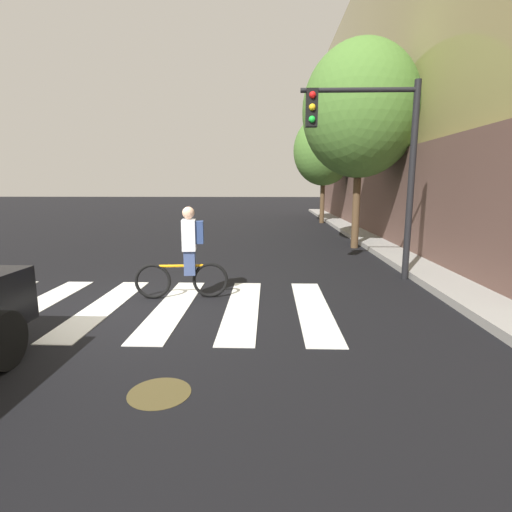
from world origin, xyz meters
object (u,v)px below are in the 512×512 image
manhole_cover (159,393)px  traffic_light_near (374,147)px  street_tree_near (360,110)px  street_tree_mid (324,151)px  cyclist (188,253)px  fire_hydrant (435,236)px

manhole_cover → traffic_light_near: traffic_light_near is taller
street_tree_near → street_tree_mid: street_tree_near is taller
cyclist → manhole_cover: bearing=-83.6°
manhole_cover → fire_hydrant: fire_hydrant is taller
manhole_cover → fire_hydrant: size_ratio=0.82×
manhole_cover → cyclist: 3.52m
traffic_light_near → street_tree_near: bearing=81.7°
cyclist → fire_hydrant: cyclist is taller
manhole_cover → traffic_light_near: (3.31, 5.02, 2.86)m
fire_hydrant → street_tree_near: size_ratio=0.12×
fire_hydrant → street_tree_near: bearing=157.6°
fire_hydrant → manhole_cover: bearing=-126.1°
manhole_cover → fire_hydrant: 10.50m
fire_hydrant → street_tree_mid: 10.27m
traffic_light_near → fire_hydrant: size_ratio=5.38×
traffic_light_near → fire_hydrant: 5.06m
street_tree_mid → fire_hydrant: bearing=-76.9°
cyclist → traffic_light_near: 4.51m
street_tree_mid → manhole_cover: bearing=-102.5°
manhole_cover → street_tree_mid: size_ratio=0.11×
manhole_cover → street_tree_near: 11.08m
manhole_cover → street_tree_mid: 18.78m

